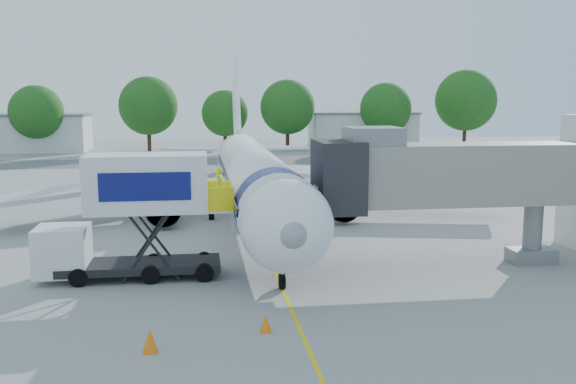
{
  "coord_description": "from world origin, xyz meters",
  "views": [
    {
      "loc": [
        -3.37,
        -35.24,
        8.08
      ],
      "look_at": [
        1.07,
        -3.69,
        3.2
      ],
      "focal_mm": 40.0,
      "sensor_mm": 36.0,
      "label": 1
    }
  ],
  "objects": [
    {
      "name": "jet_bridge",
      "position": [
        7.99,
        -7.0,
        4.34
      ],
      "size": [
        13.9,
        3.2,
        6.6
      ],
      "color": "gray",
      "rests_on": "ground"
    },
    {
      "name": "aircraft",
      "position": [
        0.0,
        4.12,
        2.95
      ],
      "size": [
        34.17,
        37.73,
        11.35
      ],
      "color": "white",
      "rests_on": "ground"
    },
    {
      "name": "guidance_line",
      "position": [
        0.0,
        0.0,
        0.01
      ],
      "size": [
        0.15,
        70.0,
        0.01
      ],
      "primitive_type": "cube",
      "color": "yellow",
      "rests_on": "ground"
    },
    {
      "name": "tree_f",
      "position": [
        24.42,
        57.89,
        5.92
      ],
      "size": [
        7.66,
        7.66,
        9.76
      ],
      "color": "#382314",
      "rests_on": "ground"
    },
    {
      "name": "safety_cone_a",
      "position": [
        -1.2,
        -14.33,
        0.31
      ],
      "size": [
        0.41,
        0.41,
        0.65
      ],
      "color": "orange",
      "rests_on": "ground"
    },
    {
      "name": "outbuilding_right",
      "position": [
        22.0,
        62.0,
        2.66
      ],
      "size": [
        16.4,
        7.4,
        5.3
      ],
      "color": "silver",
      "rests_on": "ground"
    },
    {
      "name": "catering_hiloader",
      "position": [
        -6.27,
        -7.0,
        2.76
      ],
      "size": [
        8.5,
        2.44,
        5.5
      ],
      "color": "black",
      "rests_on": "ground"
    },
    {
      "name": "outbuilding_left",
      "position": [
        -28.0,
        60.0,
        2.66
      ],
      "size": [
        18.4,
        8.4,
        5.3
      ],
      "color": "silver",
      "rests_on": "ground"
    },
    {
      "name": "tree_d",
      "position": [
        0.64,
        59.95,
        5.27
      ],
      "size": [
        6.81,
        6.81,
        8.68
      ],
      "color": "#382314",
      "rests_on": "ground"
    },
    {
      "name": "ground_tug",
      "position": [
        2.56,
        -16.22,
        0.74
      ],
      "size": [
        3.82,
        2.47,
        1.41
      ],
      "rotation": [
        0.0,
        0.0,
        -0.19
      ],
      "color": "silver",
      "rests_on": "ground"
    },
    {
      "name": "tree_c",
      "position": [
        -10.24,
        58.07,
        6.41
      ],
      "size": [
        8.28,
        8.28,
        10.56
      ],
      "color": "#382314",
      "rests_on": "ground"
    },
    {
      "name": "safety_cone_b",
      "position": [
        -5.0,
        -15.55,
        0.37
      ],
      "size": [
        0.49,
        0.49,
        0.78
      ],
      "color": "orange",
      "rests_on": "ground"
    },
    {
      "name": "tree_e",
      "position": [
        9.7,
        58.17,
        6.18
      ],
      "size": [
        7.99,
        7.99,
        10.18
      ],
      "color": "#382314",
      "rests_on": "ground"
    },
    {
      "name": "taxiway_strip",
      "position": [
        0.0,
        42.0,
        0.0
      ],
      "size": [
        120.0,
        10.0,
        0.01
      ],
      "primitive_type": "cube",
      "color": "#59595B",
      "rests_on": "ground"
    },
    {
      "name": "ground",
      "position": [
        0.0,
        0.0,
        0.0
      ],
      "size": [
        160.0,
        160.0,
        0.0
      ],
      "primitive_type": "plane",
      "color": "#9A9A97",
      "rests_on": "ground"
    },
    {
      "name": "tree_b",
      "position": [
        -25.04,
        56.35,
        5.63
      ],
      "size": [
        7.28,
        7.28,
        9.28
      ],
      "color": "#382314",
      "rests_on": "ground"
    },
    {
      "name": "tree_g",
      "position": [
        36.84,
        57.76,
        7.12
      ],
      "size": [
        9.19,
        9.19,
        11.72
      ],
      "color": "#382314",
      "rests_on": "ground"
    }
  ]
}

